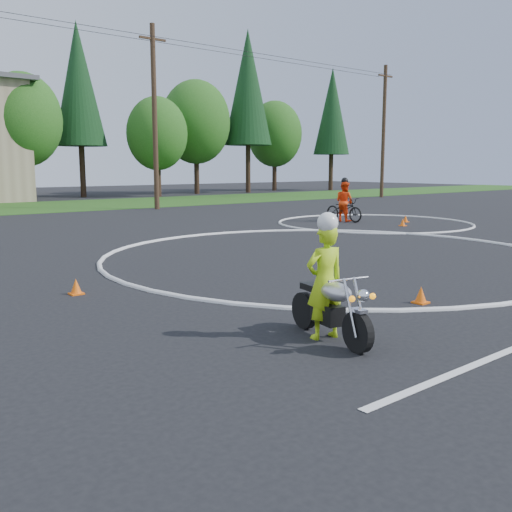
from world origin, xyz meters
TOP-DOWN VIEW (x-y plane):
  - ground at (0.00, 0.00)m, footprint 120.00×120.00m
  - grass_strip at (0.00, 27.00)m, footprint 120.00×10.00m
  - course_markings at (2.17, 4.35)m, footprint 19.05×19.05m
  - primary_motorcycle at (-5.52, -2.20)m, footprint 0.73×1.79m
  - rider_primary_grp at (-5.52, -2.06)m, footprint 0.65×0.49m
  - rider_second_grp at (7.64, 9.36)m, footprint 0.72×2.00m
  - traffic_cones at (4.18, 3.13)m, footprint 21.24×9.40m
  - treeline at (14.78, 34.61)m, footprint 38.20×8.10m
  - utility_poles at (5.00, 21.00)m, footprint 41.60×1.12m

SIDE VIEW (x-z plane):
  - ground at x=0.00m, z-range 0.00..0.00m
  - course_markings at x=2.17m, z-range -0.05..0.07m
  - grass_strip at x=0.00m, z-range 0.00..0.02m
  - traffic_cones at x=4.18m, z-range -0.01..0.29m
  - primary_motorcycle at x=-5.52m, z-range -0.01..0.94m
  - rider_second_grp at x=7.64m, z-range -0.28..1.63m
  - rider_primary_grp at x=-5.52m, z-range -0.03..1.73m
  - utility_poles at x=5.00m, z-range 0.20..10.20m
  - treeline at x=14.78m, z-range -0.64..13.88m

